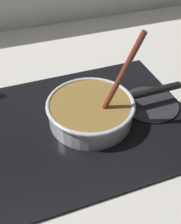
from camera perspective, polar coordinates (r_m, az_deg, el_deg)
ground at (r=0.74m, az=5.48°, el=-7.70°), size 2.40×1.60×0.04m
hob_plate at (r=0.78m, az=0.00°, el=-1.94°), size 0.56×0.48×0.01m
burner_ring at (r=0.77m, az=0.00°, el=-1.41°), size 0.18×0.18×0.01m
spare_burner at (r=0.84m, az=12.23°, el=1.60°), size 0.17×0.17×0.01m
cooking_pan at (r=0.75m, az=0.23°, el=0.36°), size 0.40×0.24×0.27m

